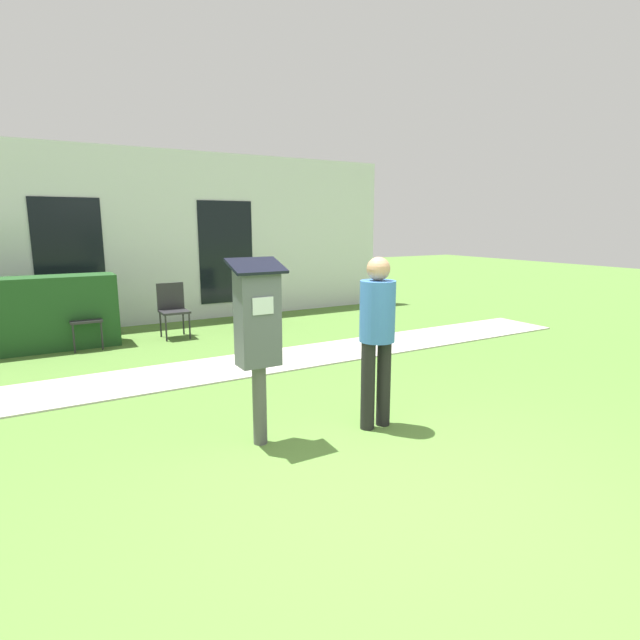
% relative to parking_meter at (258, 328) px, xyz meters
% --- Properties ---
extents(ground_plane, '(40.00, 40.00, 0.00)m').
position_rel_parking_meter_xyz_m(ground_plane, '(0.42, -1.28, -1.02)').
color(ground_plane, '#517A33').
extents(sidewalk, '(12.00, 1.10, 0.02)m').
position_rel_parking_meter_xyz_m(sidewalk, '(0.42, 2.31, -1.01)').
color(sidewalk, '#B7B2A8').
rests_on(sidewalk, ground).
extents(building_facade, '(10.00, 0.26, 3.20)m').
position_rel_parking_meter_xyz_m(building_facade, '(0.42, 5.93, 0.58)').
color(building_facade, silver).
rests_on(building_facade, ground).
extents(parking_meter, '(0.44, 0.31, 1.59)m').
position_rel_parking_meter_xyz_m(parking_meter, '(0.00, 0.00, 0.00)').
color(parking_meter, '#4C4C4C').
rests_on(parking_meter, ground).
extents(person_standing, '(0.32, 0.32, 1.58)m').
position_rel_parking_meter_xyz_m(person_standing, '(1.07, -0.21, -0.09)').
color(person_standing, black).
rests_on(person_standing, ground).
extents(outdoor_chair_left, '(0.44, 0.44, 0.90)m').
position_rel_parking_meter_xyz_m(outdoor_chair_left, '(-0.94, 4.47, -0.49)').
color(outdoor_chair_left, '#262628').
rests_on(outdoor_chair_left, ground).
extents(outdoor_chair_middle, '(0.44, 0.44, 0.90)m').
position_rel_parking_meter_xyz_m(outdoor_chair_middle, '(0.40, 4.53, -0.49)').
color(outdoor_chair_middle, '#262628').
rests_on(outdoor_chair_middle, ground).
extents(outdoor_chair_right, '(0.44, 0.44, 0.90)m').
position_rel_parking_meter_xyz_m(outdoor_chair_right, '(1.74, 4.48, -0.49)').
color(outdoor_chair_right, '#262628').
rests_on(outdoor_chair_right, ground).
extents(hedge_row, '(2.93, 0.60, 1.10)m').
position_rel_parking_meter_xyz_m(hedge_row, '(-1.92, 4.63, -0.47)').
color(hedge_row, '#1E471E').
rests_on(hedge_row, ground).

